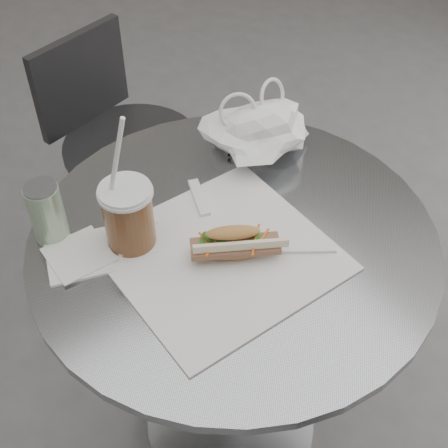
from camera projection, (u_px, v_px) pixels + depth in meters
cafe_table at (232, 323)px, 1.35m from camera, size 0.76×0.76×0.74m
chair_far at (127, 175)px, 1.89m from camera, size 0.40×0.43×0.74m
sandwich_paper at (221, 255)px, 1.11m from camera, size 0.37×0.35×0.00m
banh_mi at (234, 243)px, 1.09m from camera, size 0.20×0.16×0.07m
iced_coffee at (128, 215)px, 1.09m from camera, size 0.10×0.10×0.28m
sunglasses at (239, 137)px, 1.33m from camera, size 0.10×0.09×0.05m
plastic_bag at (260, 131)px, 1.28m from camera, size 0.23×0.18×0.11m
napkin_stack at (79, 256)px, 1.11m from camera, size 0.14×0.14×0.01m
drink_can at (47, 212)px, 1.11m from camera, size 0.06×0.06×0.12m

